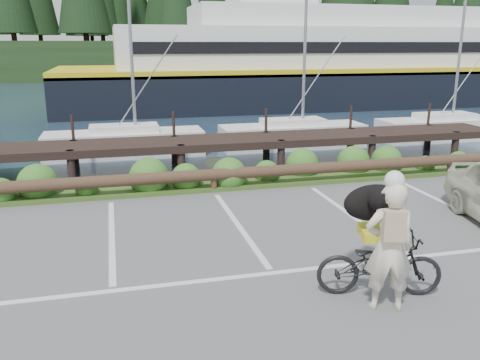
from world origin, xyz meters
name	(u,v)px	position (x,y,z in m)	size (l,w,h in m)	color
ground	(266,264)	(0.00, 0.00, 0.00)	(72.00, 72.00, 0.00)	#535456
harbor_backdrop	(127,67)	(0.40, 78.42, 0.00)	(170.00, 160.00, 30.00)	#1C2E43
vegetation_strip	(209,183)	(0.00, 5.30, 0.05)	(34.00, 1.60, 0.10)	#3D5B21
log_rail	(214,191)	(0.00, 4.60, 0.00)	(32.00, 0.30, 0.60)	#443021
bicycle	(379,264)	(1.34, -1.48, 0.49)	(0.66, 1.88, 0.99)	black
cyclist	(389,247)	(1.22, -1.90, 0.95)	(0.70, 0.46, 1.91)	beige
dog	(374,202)	(1.50, -0.90, 1.28)	(1.02, 0.50, 0.59)	black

